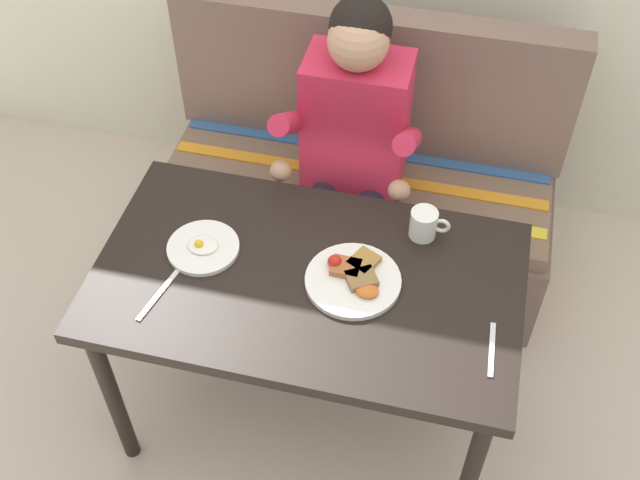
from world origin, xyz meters
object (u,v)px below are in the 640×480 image
Objects in this scene: plate_eggs at (203,247)px; couch at (358,193)px; coffee_mug at (424,223)px; fork at (492,349)px; table at (308,294)px; person at (352,140)px; knife at (159,294)px; plate_breakfast at (354,278)px.

couch is at bearing 66.78° from plate_eggs.
fork is at bearing -57.14° from coffee_mug.
table is 0.60m from person.
knife is (-0.38, -0.92, 0.40)m from couch.
person reaches higher than plate_breakfast.
table is 5.74× the size of plate_eggs.
coffee_mug is at bearing -61.37° from couch.
person is at bearing 123.46° from fork.
plate_eggs is (-0.32, -0.56, -0.00)m from person.
coffee_mug is at bearing 38.74° from table.
plate_breakfast reaches higher than fork.
table is 0.33m from plate_eggs.
plate_eggs is 0.64m from coffee_mug.
couch is 1.11m from fork.
person is 0.89m from fork.
person is 7.13× the size of fork.
couch is 0.45m from person.
plate_breakfast is (0.13, -0.58, 0.00)m from person.
coffee_mug is (0.16, 0.22, 0.03)m from plate_breakfast.
plate_breakfast is at bearing -126.28° from coffee_mug.
fork is at bearing -10.47° from plate_eggs.
plate_breakfast is 2.27× the size of coffee_mug.
person reaches higher than knife.
person is 10.27× the size of coffee_mug.
knife is at bearing -108.59° from plate_eggs.
knife is (-0.90, -0.03, 0.00)m from fork.
plate_breakfast reaches higher than table.
knife reaches higher than table.
couch is at bearing 117.81° from fork.
person is (0.00, 0.59, 0.09)m from table.
coffee_mug reaches higher than plate_breakfast.
fork is 0.90m from knife.
person is 6.06× the size of knife.
coffee_mug is at bearing 53.72° from plate_breakfast.
knife is (-0.38, -0.75, -0.01)m from person.
person reaches higher than table.
knife is at bearing -157.19° from table.
plate_breakfast is (0.13, 0.01, 0.10)m from table.
fork is (0.84, -0.16, -0.01)m from plate_eggs.
table is 10.17× the size of coffee_mug.
coffee_mug reaches higher than table.
table is 0.83m from couch.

